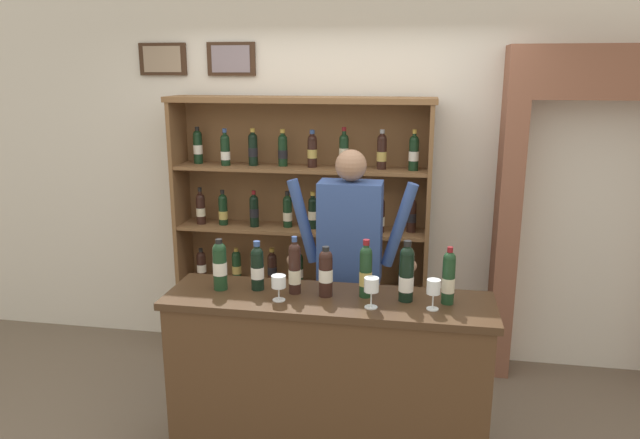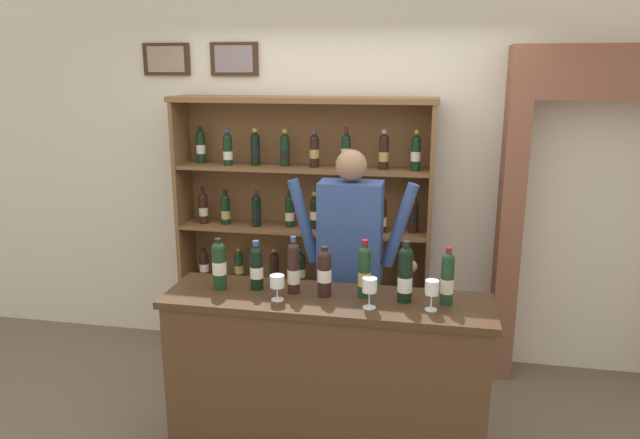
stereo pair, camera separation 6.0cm
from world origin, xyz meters
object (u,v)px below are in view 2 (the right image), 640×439
at_px(tasting_bottle_rosso, 364,271).
at_px(tasting_bottle_riserva, 447,278).
at_px(wine_shelf, 304,225).
at_px(tasting_bottle_grappa, 219,264).
at_px(wine_glass_center, 277,283).
at_px(wine_glass_spare, 370,287).
at_px(tasting_bottle_prosecco, 257,267).
at_px(tasting_bottle_brunello, 405,274).
at_px(shopkeeper, 350,256).
at_px(wine_glass_right, 432,289).
at_px(tasting_bottle_bianco, 294,268).
at_px(tasting_counter, 326,381).
at_px(tasting_bottle_super_tuscan, 324,272).

bearing_deg(tasting_bottle_rosso, tasting_bottle_riserva, -2.93).
bearing_deg(wine_shelf, tasting_bottle_grappa, -99.35).
xyz_separation_m(wine_glass_center, wine_glass_spare, (0.49, -0.01, 0.02)).
xyz_separation_m(tasting_bottle_prosecco, wine_glass_center, (0.16, -0.14, -0.03)).
bearing_deg(tasting_bottle_brunello, tasting_bottle_riserva, -0.33).
xyz_separation_m(shopkeeper, tasting_bottle_grappa, (-0.66, -0.53, 0.08)).
relative_size(wine_glass_spare, wine_glass_right, 1.01).
relative_size(tasting_bottle_grappa, tasting_bottle_riserva, 0.94).
distance_m(shopkeeper, wine_glass_right, 0.80).
relative_size(shopkeeper, wine_glass_center, 12.49).
xyz_separation_m(tasting_bottle_bianco, tasting_bottle_riserva, (0.82, -0.01, -0.00)).
xyz_separation_m(tasting_bottle_rosso, wine_glass_center, (-0.45, -0.14, -0.05)).
xyz_separation_m(wine_shelf, wine_glass_spare, (0.65, -1.36, 0.06)).
xyz_separation_m(tasting_bottle_prosecco, wine_glass_spare, (0.65, -0.15, -0.01)).
relative_size(tasting_bottle_prosecco, wine_glass_spare, 1.72).
xyz_separation_m(shopkeeper, wine_glass_spare, (0.19, -0.65, 0.05)).
distance_m(tasting_counter, tasting_bottle_grappa, 0.89).
bearing_deg(tasting_bottle_grappa, tasting_bottle_super_tuscan, 0.35).
xyz_separation_m(shopkeeper, tasting_bottle_rosso, (0.15, -0.50, 0.08)).
xyz_separation_m(tasting_bottle_prosecco, tasting_bottle_rosso, (0.60, -0.00, 0.02)).
relative_size(tasting_counter, shopkeeper, 1.02).
distance_m(tasting_bottle_rosso, tasting_bottle_riserva, 0.43).
bearing_deg(tasting_counter, tasting_bottle_grappa, 178.04).
distance_m(wine_shelf, tasting_bottle_brunello, 1.48).
bearing_deg(shopkeeper, tasting_bottle_grappa, -141.39).
xyz_separation_m(wine_glass_spare, wine_glass_right, (0.31, 0.03, 0.00)).
bearing_deg(tasting_bottle_brunello, tasting_bottle_rosso, 174.50).
height_order(tasting_bottle_super_tuscan, tasting_bottle_brunello, tasting_bottle_brunello).
bearing_deg(tasting_bottle_brunello, tasting_bottle_grappa, -179.49).
distance_m(tasting_bottle_riserva, wine_glass_spare, 0.41).
bearing_deg(tasting_bottle_rosso, tasting_bottle_bianco, -177.79).
bearing_deg(tasting_bottle_bianco, shopkeeper, 64.98).
bearing_deg(tasting_bottle_riserva, shopkeeper, 138.26).
bearing_deg(tasting_bottle_super_tuscan, wine_glass_right, -9.04).
relative_size(tasting_bottle_grappa, tasting_bottle_prosecco, 1.04).
bearing_deg(tasting_bottle_riserva, wine_shelf, 130.10).
bearing_deg(wine_glass_spare, tasting_bottle_prosecco, 166.63).
distance_m(wine_shelf, shopkeeper, 0.84).
bearing_deg(tasting_counter, tasting_bottle_bianco, 169.23).
bearing_deg(tasting_bottle_grappa, shopkeeper, 38.61).
bearing_deg(wine_glass_spare, tasting_bottle_bianco, 162.66).
bearing_deg(tasting_bottle_grappa, wine_glass_spare, -7.99).
distance_m(tasting_bottle_bianco, wine_glass_center, 0.14).
bearing_deg(tasting_bottle_bianco, wine_glass_spare, -17.34).
distance_m(shopkeeper, tasting_bottle_super_tuscan, 0.53).
relative_size(tasting_bottle_brunello, wine_glass_center, 2.38).
relative_size(wine_shelf, tasting_bottle_bianco, 6.24).
bearing_deg(wine_glass_center, tasting_bottle_bianco, 63.21).
height_order(tasting_bottle_grappa, wine_glass_spare, tasting_bottle_grappa).
height_order(tasting_bottle_grappa, wine_glass_right, tasting_bottle_grappa).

